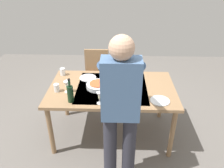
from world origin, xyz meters
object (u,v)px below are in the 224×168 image
at_px(wine_bottle, 70,93).
at_px(dinner_plate_far, 160,101).
at_px(chair_near, 97,73).
at_px(dinner_plate_near, 88,78).
at_px(wine_glass_right, 66,85).
at_px(water_cup_near_right, 57,88).
at_px(water_cup_near_left, 63,72).
at_px(person_server, 120,108).
at_px(wine_glass_left, 99,96).
at_px(water_cup_far_left, 119,88).
at_px(side_bowl_salad, 117,75).
at_px(dining_table, 112,92).
at_px(serving_bowl_pasta, 98,85).

bearing_deg(wine_bottle, dinner_plate_far, -177.82).
relative_size(chair_near, dinner_plate_far, 3.96).
relative_size(wine_bottle, dinner_plate_near, 1.29).
xyz_separation_m(wine_glass_right, water_cup_near_right, (0.13, -0.01, -0.05)).
bearing_deg(wine_bottle, water_cup_near_left, -69.68).
height_order(person_server, wine_glass_left, person_server).
relative_size(chair_near, water_cup_far_left, 9.60).
bearing_deg(water_cup_near_left, wine_bottle, 110.32).
distance_m(wine_bottle, side_bowl_salad, 0.84).
height_order(wine_bottle, water_cup_near_left, wine_bottle).
distance_m(water_cup_near_left, side_bowl_salad, 0.78).
relative_size(dining_table, water_cup_far_left, 17.20).
height_order(water_cup_near_right, side_bowl_salad, water_cup_near_right).
xyz_separation_m(wine_bottle, dinner_plate_near, (-0.12, -0.59, -0.10)).
bearing_deg(dinner_plate_near, water_cup_far_left, 141.93).
relative_size(wine_bottle, water_cup_near_right, 2.89).
distance_m(water_cup_near_right, dinner_plate_near, 0.51).
xyz_separation_m(person_server, dinner_plate_far, (-0.47, -0.44, -0.20)).
relative_size(person_server, water_cup_far_left, 17.82).
bearing_deg(side_bowl_salad, dinner_plate_near, 7.55).
relative_size(wine_glass_left, water_cup_far_left, 1.59).
bearing_deg(wine_glass_left, wine_glass_right, -29.38).
xyz_separation_m(water_cup_near_right, water_cup_far_left, (-0.77, -0.03, -0.00)).
xyz_separation_m(wine_bottle, wine_glass_left, (-0.34, 0.03, -0.01)).
height_order(chair_near, wine_glass_left, chair_near).
distance_m(person_server, water_cup_near_right, 1.02).
bearing_deg(wine_glass_right, water_cup_far_left, -176.21).
height_order(wine_glass_right, dinner_plate_near, wine_glass_right).
bearing_deg(wine_bottle, water_cup_near_right, -44.84).
bearing_deg(dining_table, wine_glass_right, 13.69).
relative_size(person_server, dinner_plate_far, 7.34).
bearing_deg(chair_near, wine_glass_right, 75.21).
bearing_deg(person_server, wine_bottle, -34.93).
distance_m(chair_near, person_server, 1.71).
relative_size(dining_table, dinner_plate_near, 7.09).
bearing_deg(water_cup_far_left, dinner_plate_near, -38.07).
relative_size(person_server, wine_bottle, 5.71).
bearing_deg(side_bowl_salad, wine_glass_right, 35.07).
relative_size(water_cup_near_left, dinner_plate_near, 0.46).
bearing_deg(chair_near, dinner_plate_far, 126.52).
xyz_separation_m(chair_near, water_cup_near_right, (0.39, 0.99, 0.28)).
xyz_separation_m(chair_near, wine_glass_left, (-0.16, 1.24, 0.34)).
relative_size(wine_bottle, wine_glass_right, 1.96).
xyz_separation_m(wine_bottle, water_cup_near_left, (0.25, -0.67, -0.06)).
distance_m(wine_glass_right, serving_bowl_pasta, 0.40).
distance_m(dining_table, water_cup_near_right, 0.71).
height_order(wine_bottle, side_bowl_salad, wine_bottle).
height_order(person_server, wine_bottle, person_server).
xyz_separation_m(wine_glass_left, dinner_plate_near, (0.22, -0.62, -0.10)).
height_order(wine_glass_left, water_cup_far_left, wine_glass_left).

